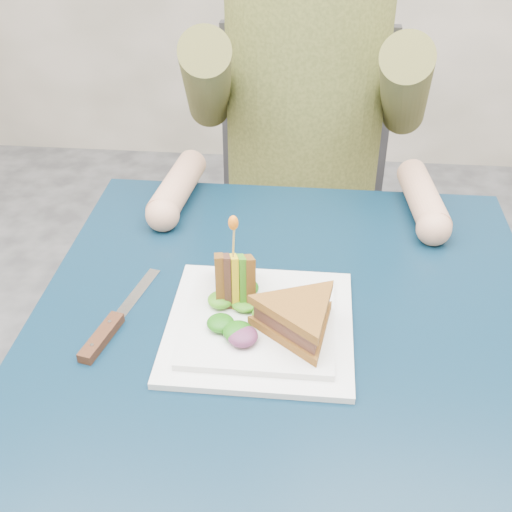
# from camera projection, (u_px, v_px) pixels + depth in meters

# --- Properties ---
(table) EXTENTS (0.75, 0.75, 0.73)m
(table) POSITION_uv_depth(u_px,v_px,m) (288.00, 349.00, 0.99)
(table) COLOR black
(table) RESTS_ON ground
(chair) EXTENTS (0.42, 0.40, 0.93)m
(chair) POSITION_uv_depth(u_px,v_px,m) (301.00, 193.00, 1.62)
(chair) COLOR #47474C
(chair) RESTS_ON ground
(diner) EXTENTS (0.54, 0.59, 0.74)m
(diner) POSITION_uv_depth(u_px,v_px,m) (307.00, 60.00, 1.31)
(diner) COLOR brown
(diner) RESTS_ON chair
(plate) EXTENTS (0.26, 0.26, 0.02)m
(plate) POSITION_uv_depth(u_px,v_px,m) (260.00, 324.00, 0.90)
(plate) COLOR white
(plate) RESTS_ON table
(sandwich_flat) EXTENTS (0.20, 0.20, 0.05)m
(sandwich_flat) POSITION_uv_depth(u_px,v_px,m) (299.00, 318.00, 0.86)
(sandwich_flat) COLOR brown
(sandwich_flat) RESTS_ON plate
(sandwich_upright) EXTENTS (0.08, 0.12, 0.12)m
(sandwich_upright) POSITION_uv_depth(u_px,v_px,m) (235.00, 277.00, 0.92)
(sandwich_upright) COLOR brown
(sandwich_upright) RESTS_ON plate
(fork) EXTENTS (0.06, 0.18, 0.01)m
(fork) POSITION_uv_depth(u_px,v_px,m) (196.00, 321.00, 0.92)
(fork) COLOR silver
(fork) RESTS_ON table
(knife) EXTENTS (0.07, 0.22, 0.02)m
(knife) POSITION_uv_depth(u_px,v_px,m) (109.00, 329.00, 0.90)
(knife) COLOR silver
(knife) RESTS_ON table
(toothpick) EXTENTS (0.01, 0.01, 0.06)m
(toothpick) POSITION_uv_depth(u_px,v_px,m) (234.00, 240.00, 0.88)
(toothpick) COLOR tan
(toothpick) RESTS_ON sandwich_upright
(toothpick_frill) EXTENTS (0.01, 0.01, 0.02)m
(toothpick_frill) POSITION_uv_depth(u_px,v_px,m) (233.00, 223.00, 0.86)
(toothpick_frill) COLOR orange
(toothpick_frill) RESTS_ON sandwich_upright
(lettuce_spill) EXTENTS (0.15, 0.13, 0.02)m
(lettuce_spill) POSITION_uv_depth(u_px,v_px,m) (264.00, 308.00, 0.90)
(lettuce_spill) COLOR #337A14
(lettuce_spill) RESTS_ON plate
(onion_ring) EXTENTS (0.04, 0.04, 0.02)m
(onion_ring) POSITION_uv_depth(u_px,v_px,m) (271.00, 308.00, 0.89)
(onion_ring) COLOR #9E4C7A
(onion_ring) RESTS_ON plate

